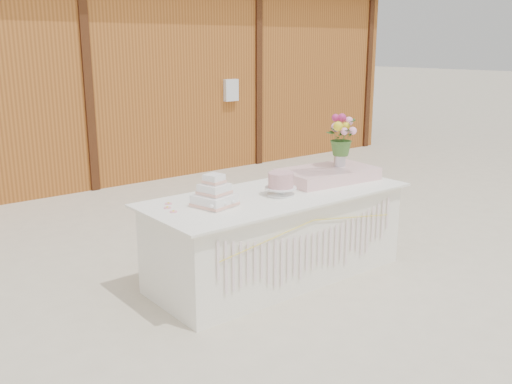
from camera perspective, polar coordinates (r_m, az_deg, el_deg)
ground at (r=5.20m, az=2.08°, el=-8.35°), size 80.00×80.00×0.00m
barn at (r=10.12m, az=-21.04°, el=11.65°), size 12.60×4.60×3.30m
cake_table at (r=5.06m, az=2.16°, el=-4.33°), size 2.40×1.00×0.77m
wedding_cake at (r=4.55m, az=-4.19°, el=-0.34°), size 0.35×0.35×0.26m
pink_cake_stand at (r=4.86m, az=2.49°, el=0.94°), size 0.27×0.27×0.20m
satin_runner at (r=5.45m, az=7.17°, el=1.76°), size 0.96×0.61×0.12m
flower_vase at (r=5.56m, az=8.38°, el=3.37°), size 0.11×0.11×0.15m
bouquet at (r=5.51m, az=8.47°, el=5.92°), size 0.41×0.41×0.35m
loose_flowers at (r=4.52m, az=-8.38°, el=-1.61°), size 0.14×0.30×0.02m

